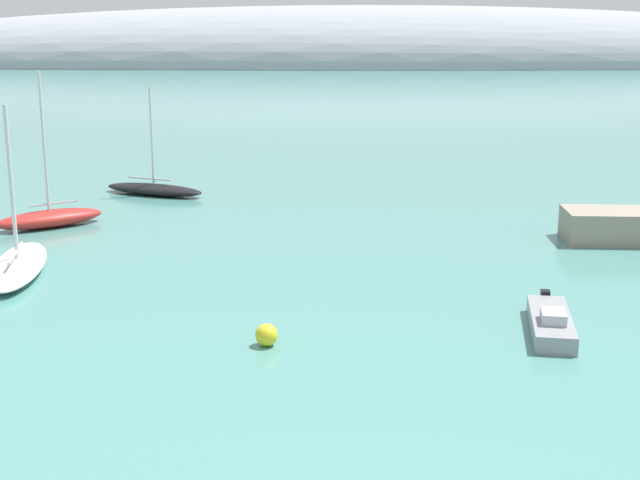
# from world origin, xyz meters

# --- Properties ---
(distant_ridge) EXTENTS (352.17, 59.66, 34.89)m
(distant_ridge) POSITION_xyz_m (11.15, 247.25, 0.00)
(distant_ridge) COLOR #999EA8
(distant_ridge) RESTS_ON ground
(sailboat_black_near_shore) EXTENTS (7.56, 4.79, 7.16)m
(sailboat_black_near_shore) POSITION_xyz_m (-12.24, 41.68, 0.42)
(sailboat_black_near_shore) COLOR black
(sailboat_black_near_shore) RESTS_ON water
(sailboat_white_mid_mooring) EXTENTS (3.79, 8.75, 7.66)m
(sailboat_white_mid_mooring) POSITION_xyz_m (-14.74, 22.39, 0.42)
(sailboat_white_mid_mooring) COLOR white
(sailboat_white_mid_mooring) RESTS_ON water
(sailboat_red_outer_mooring) EXTENTS (6.03, 5.18, 8.69)m
(sailboat_red_outer_mooring) POSITION_xyz_m (-16.23, 31.88, 0.55)
(sailboat_red_outer_mooring) COLOR red
(sailboat_red_outer_mooring) RESTS_ON water
(motorboat_grey_foreground) EXTENTS (2.21, 5.47, 1.05)m
(motorboat_grey_foreground) POSITION_xyz_m (7.60, 14.59, 0.37)
(motorboat_grey_foreground) COLOR gray
(motorboat_grey_foreground) RESTS_ON water
(mooring_buoy_yellow) EXTENTS (0.80, 0.80, 0.80)m
(mooring_buoy_yellow) POSITION_xyz_m (-2.76, 13.12, 0.40)
(mooring_buoy_yellow) COLOR yellow
(mooring_buoy_yellow) RESTS_ON water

